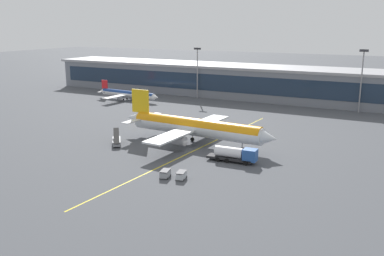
{
  "coord_description": "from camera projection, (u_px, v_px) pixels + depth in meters",
  "views": [
    {
      "loc": [
        45.71,
        -82.7,
        28.5
      ],
      "look_at": [
        -0.01,
        4.03,
        4.5
      ],
      "focal_mm": 39.63,
      "sensor_mm": 36.0,
      "label": 1
    }
  ],
  "objects": [
    {
      "name": "ground_plane",
      "position": [
        184.0,
        150.0,
        98.54
      ],
      "size": [
        700.0,
        700.0,
        0.0
      ],
      "primitive_type": "plane",
      "color": "#47494F"
    },
    {
      "name": "apron_lead_in_line",
      "position": [
        197.0,
        150.0,
        99.22
      ],
      "size": [
        5.78,
        79.83,
        0.01
      ],
      "primitive_type": "cube",
      "rotation": [
        0.0,
        0.0,
        -0.07
      ],
      "color": "yellow",
      "rests_on": "ground_plane"
    },
    {
      "name": "baggage_cart_1",
      "position": [
        181.0,
        175.0,
        80.12
      ],
      "size": [
        2.11,
        2.92,
        1.48
      ],
      "color": "#B2B7BC",
      "rests_on": "ground_plane"
    },
    {
      "name": "terminal_building",
      "position": [
        280.0,
        83.0,
        164.06
      ],
      "size": [
        205.84,
        22.08,
        12.58
      ],
      "color": "slate",
      "rests_on": "ground_plane"
    },
    {
      "name": "apron_light_mast_0",
      "position": [
        197.0,
        68.0,
        166.11
      ],
      "size": [
        2.8,
        0.5,
        19.83
      ],
      "color": "gray",
      "rests_on": "ground_plane"
    },
    {
      "name": "baggage_cart_0",
      "position": [
        165.0,
        174.0,
        80.94
      ],
      "size": [
        2.11,
        2.92,
        1.48
      ],
      "color": "gray",
      "rests_on": "ground_plane"
    },
    {
      "name": "apron_light_mast_1",
      "position": [
        362.0,
        75.0,
        138.58
      ],
      "size": [
        2.8,
        0.5,
        20.72
      ],
      "color": "gray",
      "rests_on": "ground_plane"
    },
    {
      "name": "commuter_jet_near",
      "position": [
        128.0,
        94.0,
        163.42
      ],
      "size": [
        29.57,
        23.66,
        7.01
      ],
      "color": "white",
      "rests_on": "ground_plane"
    },
    {
      "name": "main_airliner",
      "position": [
        195.0,
        127.0,
        102.85
      ],
      "size": [
        42.0,
        33.14,
        12.2
      ],
      "color": "silver",
      "rests_on": "ground_plane"
    },
    {
      "name": "fuel_tanker",
      "position": [
        235.0,
        154.0,
        89.72
      ],
      "size": [
        10.93,
        3.18,
        3.25
      ],
      "color": "#232326",
      "rests_on": "ground_plane"
    },
    {
      "name": "belt_loader",
      "position": [
        117.0,
        141.0,
        102.85
      ],
      "size": [
        5.29,
        6.26,
        3.49
      ],
      "color": "gray",
      "rests_on": "ground_plane"
    }
  ]
}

